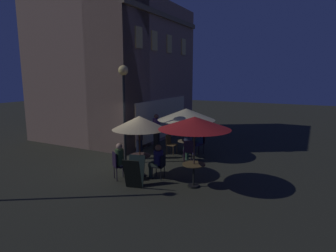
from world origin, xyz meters
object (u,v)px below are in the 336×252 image
at_px(street_lamp_near_corner, 124,89).
at_px(patio_umbrella_2, 139,123).
at_px(cafe_table_2, 140,160).
at_px(cafe_chair_2, 200,142).
at_px(menu_sandwich_board, 134,172).
at_px(patron_seated_0, 188,145).
at_px(patron_seated_3, 157,159).
at_px(patron_standing_4, 156,132).
at_px(patron_seated_1, 198,139).
at_px(cafe_chair_1, 188,149).
at_px(patron_standing_5, 139,140).
at_px(patio_umbrella_0, 195,123).
at_px(cafe_table_0, 194,170).
at_px(cafe_chair_3, 117,163).
at_px(cafe_chair_4, 161,164).
at_px(patio_umbrella_1, 186,114).
at_px(patron_seated_2, 121,159).
at_px(cafe_chair_0, 170,142).

xyz_separation_m(street_lamp_near_corner, patio_umbrella_2, (-1.03, -1.38, -1.11)).
xyz_separation_m(cafe_table_2, cafe_chair_2, (3.83, -0.85, -0.02)).
distance_m(menu_sandwich_board, patron_seated_0, 3.44).
height_order(patron_seated_3, patron_standing_4, patron_standing_4).
distance_m(patio_umbrella_2, patron_seated_0, 2.82).
distance_m(patron_seated_0, patron_seated_1, 1.30).
distance_m(cafe_table_2, cafe_chair_1, 2.46).
bearing_deg(patron_seated_3, patron_standing_5, -48.97).
relative_size(street_lamp_near_corner, cafe_chair_1, 4.23).
xyz_separation_m(menu_sandwich_board, patio_umbrella_0, (0.93, -1.68, 1.60)).
bearing_deg(patio_umbrella_2, patron_standing_5, 33.59).
xyz_separation_m(cafe_table_0, patron_seated_1, (3.78, 1.32, 0.16)).
xyz_separation_m(cafe_table_0, patio_umbrella_2, (0.07, 2.11, 1.38)).
xyz_separation_m(street_lamp_near_corner, cafe_chair_3, (-1.71, -0.88, -2.46)).
relative_size(cafe_table_0, patron_standing_5, 0.47).
bearing_deg(cafe_table_0, cafe_chair_4, 83.21).
relative_size(cafe_table_2, cafe_chair_4, 0.90).
bearing_deg(cafe_table_0, patron_standing_5, 60.40).
bearing_deg(cafe_chair_3, patron_seated_1, 19.72).
xyz_separation_m(cafe_chair_1, cafe_chair_4, (-2.20, 0.09, -0.04)).
xyz_separation_m(cafe_chair_2, patron_seated_3, (-3.76, 0.18, 0.14)).
xyz_separation_m(street_lamp_near_corner, cafe_chair_1, (1.26, -2.27, -2.49)).
xyz_separation_m(patio_umbrella_1, patron_seated_3, (-2.99, -0.20, -1.21)).
xyz_separation_m(street_lamp_near_corner, cafe_table_0, (-1.10, -3.49, -2.48)).
bearing_deg(cafe_chair_2, patron_seated_2, 10.60).
distance_m(patio_umbrella_1, cafe_chair_4, 3.30).
bearing_deg(cafe_table_2, patio_umbrella_2, -116.57).
relative_size(patio_umbrella_2, cafe_chair_2, 2.44).
relative_size(menu_sandwich_board, patron_standing_4, 0.57).
bearing_deg(cafe_chair_0, patio_umbrella_1, -0.00).
relative_size(patio_umbrella_0, patron_seated_2, 1.79).
distance_m(menu_sandwich_board, cafe_chair_0, 4.19).
bearing_deg(cafe_chair_3, cafe_table_2, -0.00).
distance_m(cafe_table_0, patio_umbrella_1, 3.78).
distance_m(street_lamp_near_corner, cafe_chair_1, 3.60).
relative_size(cafe_table_2, patron_seated_0, 0.60).
height_order(cafe_chair_3, patron_standing_4, patron_standing_4).
height_order(patio_umbrella_2, cafe_chair_3, patio_umbrella_2).
bearing_deg(patron_seated_2, menu_sandwich_board, -81.67).
bearing_deg(cafe_table_2, cafe_chair_1, -21.36).
bearing_deg(patron_seated_3, cafe_table_0, 168.46).
relative_size(street_lamp_near_corner, patron_seated_3, 3.25).
xyz_separation_m(patio_umbrella_1, patron_standing_5, (-1.25, 1.66, -1.08)).
bearing_deg(cafe_table_0, patron_seated_0, 27.37).
bearing_deg(patron_standing_5, cafe_table_0, 145.13).
bearing_deg(patio_umbrella_2, cafe_table_2, 63.43).
distance_m(patron_seated_1, patron_seated_3, 3.64).
distance_m(cafe_table_0, cafe_chair_4, 1.32).
relative_size(patio_umbrella_2, cafe_chair_3, 2.23).
relative_size(street_lamp_near_corner, cafe_table_0, 5.16).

